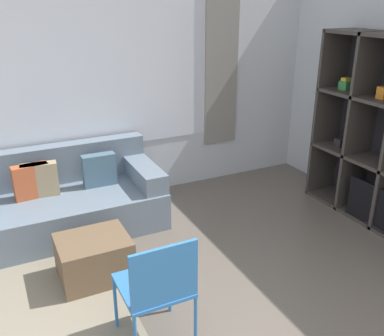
% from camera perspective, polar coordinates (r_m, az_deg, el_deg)
% --- Properties ---
extents(wall_back, '(7.00, 0.11, 2.70)m').
position_cam_1_polar(wall_back, '(4.75, -15.58, 10.48)').
color(wall_back, silver).
rests_on(wall_back, ground_plane).
extents(couch_main, '(1.85, 0.94, 0.80)m').
position_cam_1_polar(couch_main, '(4.56, -16.33, -4.22)').
color(couch_main, slate).
rests_on(couch_main, ground_plane).
extents(ottoman, '(0.58, 0.49, 0.38)m').
position_cam_1_polar(ottoman, '(3.76, -12.90, -11.66)').
color(ottoman, brown).
rests_on(ottoman, ground_plane).
extents(folding_chair, '(0.44, 0.46, 0.86)m').
position_cam_1_polar(folding_chair, '(2.85, -4.60, -15.22)').
color(folding_chair, '#3375B7').
rests_on(folding_chair, ground_plane).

